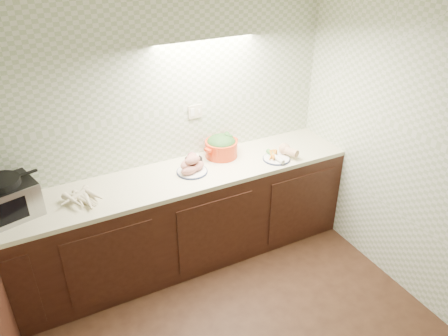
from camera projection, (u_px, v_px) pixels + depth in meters
name	position (u px, v px, depth m)	size (l,w,h in m)	color
room	(240.00, 198.00, 2.07)	(3.60, 3.60, 2.60)	black
counter	(98.00, 322.00, 2.90)	(3.60, 3.60, 0.90)	black
toaster_oven	(5.00, 199.00, 3.11)	(0.50, 0.43, 0.30)	black
parsnip_pile	(88.00, 195.00, 3.37)	(0.32, 0.35, 0.07)	beige
sweet_potato_plate	(191.00, 166.00, 3.71)	(0.27, 0.27, 0.16)	#192243
onion_bowl	(193.00, 160.00, 3.83)	(0.16, 0.16, 0.12)	black
dutch_oven	(221.00, 146.00, 3.95)	(0.37, 0.37, 0.21)	red
veg_plate	(280.00, 153.00, 3.95)	(0.31, 0.29, 0.12)	#192243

